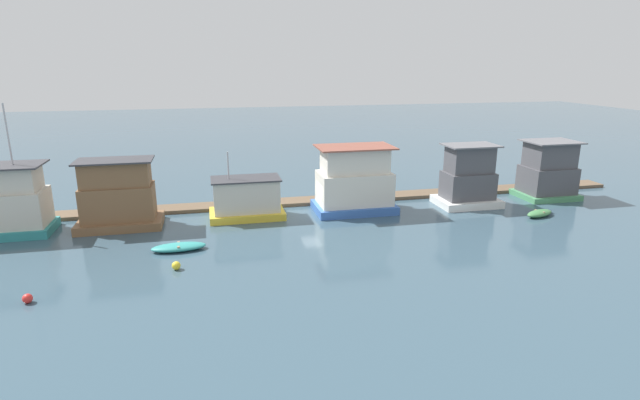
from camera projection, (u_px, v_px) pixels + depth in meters
The scene contains 11 objects.
ground_plane at pixel (317, 213), 41.46m from camera, with size 200.00×200.00×0.00m, color #385160.
dock_walkway at pixel (309, 201), 44.54m from camera, with size 59.60×2.18×0.30m, color brown.
houseboat_brown at pixel (118, 197), 37.40m from camera, with size 6.14×3.65×5.20m.
houseboat_yellow at pixel (246, 199), 39.95m from camera, with size 5.92×3.42×5.41m.
houseboat_blue at pixel (354, 182), 41.42m from camera, with size 6.64×4.19×5.50m.
houseboat_white at pixel (468, 179), 43.19m from camera, with size 5.23×3.74×5.34m.
houseboat_green at pixel (548, 172), 45.64m from camera, with size 5.01×4.01×5.25m.
dinghy_teal at pixel (179, 247), 33.21m from camera, with size 3.61×1.54×0.49m.
dinghy_green at pixel (539, 213), 40.45m from camera, with size 2.89×1.85×0.55m.
buoy_red at pixel (27, 298), 25.99m from camera, with size 0.51×0.51×0.51m, color red.
buoy_yellow at pixel (176, 266), 30.15m from camera, with size 0.53×0.53×0.53m, color yellow.
Camera 1 is at (-8.47, -38.72, 12.20)m, focal length 28.00 mm.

